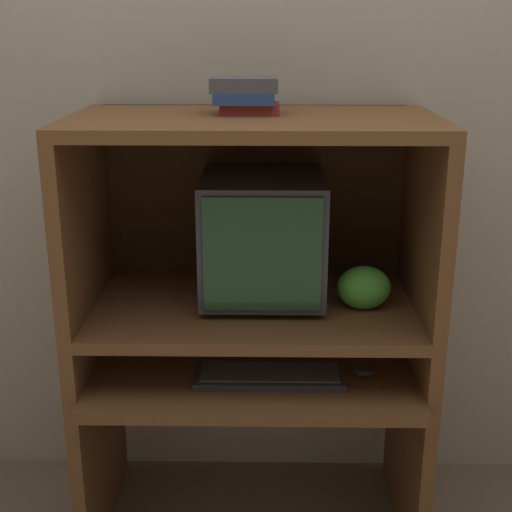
% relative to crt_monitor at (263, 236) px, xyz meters
% --- Properties ---
extents(wall_back, '(6.00, 0.06, 2.60)m').
position_rel_crt_monitor_xyz_m(wall_back, '(-0.03, 0.29, 0.32)').
color(wall_back, '#B2A893').
rests_on(wall_back, ground_plane).
extents(desk_base, '(1.05, 0.63, 0.60)m').
position_rel_crt_monitor_xyz_m(desk_base, '(-0.03, -0.11, -0.59)').
color(desk_base, brown).
rests_on(desk_base, ground_plane).
extents(desk_monitor_shelf, '(1.05, 0.58, 0.18)m').
position_rel_crt_monitor_xyz_m(desk_monitor_shelf, '(-0.03, -0.06, -0.24)').
color(desk_monitor_shelf, brown).
rests_on(desk_monitor_shelf, desk_base).
extents(hutch_upper, '(1.05, 0.58, 0.57)m').
position_rel_crt_monitor_xyz_m(hutch_upper, '(-0.03, -0.02, 0.19)').
color(hutch_upper, brown).
rests_on(hutch_upper, desk_monitor_shelf).
extents(crt_monitor, '(0.37, 0.40, 0.39)m').
position_rel_crt_monitor_xyz_m(crt_monitor, '(0.00, 0.00, 0.00)').
color(crt_monitor, '#333338').
rests_on(crt_monitor, desk_monitor_shelf).
extents(keyboard, '(0.44, 0.16, 0.03)m').
position_rel_crt_monitor_xyz_m(keyboard, '(0.02, -0.20, -0.37)').
color(keyboard, '#2D2D30').
rests_on(keyboard, desk_base).
extents(mouse, '(0.06, 0.04, 0.03)m').
position_rel_crt_monitor_xyz_m(mouse, '(0.30, -0.18, -0.37)').
color(mouse, '#28282B').
rests_on(mouse, desk_base).
extents(snack_bag, '(0.16, 0.12, 0.13)m').
position_rel_crt_monitor_xyz_m(snack_bag, '(0.30, -0.09, -0.13)').
color(snack_bag, green).
rests_on(snack_bag, desk_monitor_shelf).
extents(book_stack, '(0.20, 0.15, 0.10)m').
position_rel_crt_monitor_xyz_m(book_stack, '(-0.05, -0.01, 0.42)').
color(book_stack, maroon).
rests_on(book_stack, hutch_upper).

